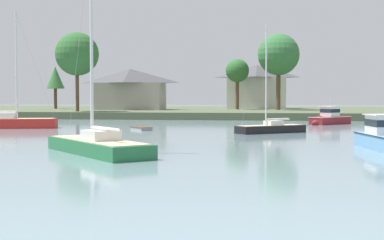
{
  "coord_description": "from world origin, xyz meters",
  "views": [
    {
      "loc": [
        6.29,
        -5.51,
        3.47
      ],
      "look_at": [
        0.98,
        31.48,
        1.83
      ],
      "focal_mm": 52.77,
      "sensor_mm": 36.0,
      "label": 1
    }
  ],
  "objects_px": {
    "dinghy_grey": "(141,129)",
    "sailboat_black": "(271,131)",
    "sailboat_green": "(98,149)",
    "cruiser_skyblue": "(383,141)",
    "cruiser_maroon": "(327,120)",
    "mooring_buoy_green": "(91,134)",
    "sailboat_red": "(9,125)"
  },
  "relations": [
    {
      "from": "dinghy_grey",
      "to": "sailboat_black",
      "type": "height_order",
      "value": "sailboat_black"
    },
    {
      "from": "sailboat_green",
      "to": "cruiser_skyblue",
      "type": "relative_size",
      "value": 1.76
    },
    {
      "from": "cruiser_maroon",
      "to": "mooring_buoy_green",
      "type": "xyz_separation_m",
      "value": [
        -22.13,
        -21.85,
        -0.38
      ]
    },
    {
      "from": "cruiser_maroon",
      "to": "cruiser_skyblue",
      "type": "relative_size",
      "value": 0.85
    },
    {
      "from": "dinghy_grey",
      "to": "cruiser_skyblue",
      "type": "relative_size",
      "value": 0.4
    },
    {
      "from": "dinghy_grey",
      "to": "cruiser_skyblue",
      "type": "height_order",
      "value": "cruiser_skyblue"
    },
    {
      "from": "sailboat_green",
      "to": "cruiser_skyblue",
      "type": "xyz_separation_m",
      "value": [
        17.41,
        5.84,
        0.24
      ]
    },
    {
      "from": "dinghy_grey",
      "to": "cruiser_maroon",
      "type": "xyz_separation_m",
      "value": [
        19.47,
        14.06,
        0.36
      ]
    },
    {
      "from": "sailboat_red",
      "to": "cruiser_skyblue",
      "type": "distance_m",
      "value": 39.16
    },
    {
      "from": "sailboat_black",
      "to": "cruiser_skyblue",
      "type": "bearing_deg",
      "value": -63.09
    },
    {
      "from": "cruiser_maroon",
      "to": "cruiser_skyblue",
      "type": "height_order",
      "value": "cruiser_maroon"
    },
    {
      "from": "dinghy_grey",
      "to": "sailboat_black",
      "type": "distance_m",
      "value": 13.04
    },
    {
      "from": "sailboat_red",
      "to": "mooring_buoy_green",
      "type": "distance_m",
      "value": 14.99
    },
    {
      "from": "dinghy_grey",
      "to": "cruiser_skyblue",
      "type": "xyz_separation_m",
      "value": [
        20.12,
        -16.84,
        0.4
      ]
    },
    {
      "from": "cruiser_skyblue",
      "to": "sailboat_red",
      "type": "bearing_deg",
      "value": 152.43
    },
    {
      "from": "sailboat_black",
      "to": "mooring_buoy_green",
      "type": "relative_size",
      "value": 18.75
    },
    {
      "from": "sailboat_black",
      "to": "dinghy_grey",
      "type": "bearing_deg",
      "value": 169.21
    },
    {
      "from": "dinghy_grey",
      "to": "sailboat_green",
      "type": "relative_size",
      "value": 0.23
    },
    {
      "from": "sailboat_red",
      "to": "sailboat_green",
      "type": "bearing_deg",
      "value": -54.17
    },
    {
      "from": "sailboat_red",
      "to": "mooring_buoy_green",
      "type": "relative_size",
      "value": 23.51
    },
    {
      "from": "dinghy_grey",
      "to": "sailboat_red",
      "type": "xyz_separation_m",
      "value": [
        -14.59,
        1.29,
        0.17
      ]
    },
    {
      "from": "cruiser_maroon",
      "to": "sailboat_black",
      "type": "relative_size",
      "value": 0.62
    },
    {
      "from": "cruiser_skyblue",
      "to": "cruiser_maroon",
      "type": "bearing_deg",
      "value": 91.21
    },
    {
      "from": "sailboat_red",
      "to": "sailboat_black",
      "type": "relative_size",
      "value": 1.25
    },
    {
      "from": "cruiser_skyblue",
      "to": "dinghy_grey",
      "type": "bearing_deg",
      "value": 140.08
    },
    {
      "from": "sailboat_red",
      "to": "sailboat_black",
      "type": "distance_m",
      "value": 27.66
    },
    {
      "from": "sailboat_black",
      "to": "cruiser_skyblue",
      "type": "distance_m",
      "value": 16.15
    },
    {
      "from": "sailboat_green",
      "to": "mooring_buoy_green",
      "type": "bearing_deg",
      "value": 109.84
    },
    {
      "from": "cruiser_maroon",
      "to": "cruiser_skyblue",
      "type": "bearing_deg",
      "value": -88.79
    },
    {
      "from": "sailboat_black",
      "to": "cruiser_maroon",
      "type": "bearing_deg",
      "value": 68.04
    },
    {
      "from": "cruiser_maroon",
      "to": "mooring_buoy_green",
      "type": "distance_m",
      "value": 31.1
    },
    {
      "from": "sailboat_green",
      "to": "sailboat_black",
      "type": "xyz_separation_m",
      "value": [
        10.1,
        20.24,
        -0.06
      ]
    }
  ]
}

